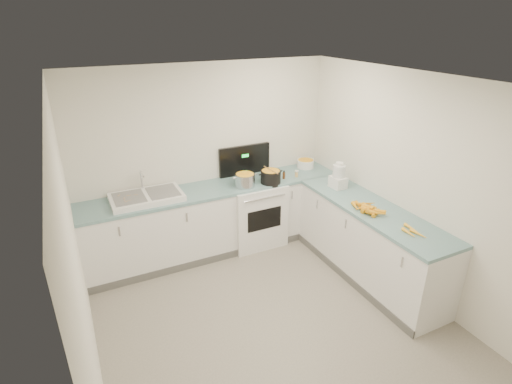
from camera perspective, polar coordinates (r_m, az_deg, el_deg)
name	(u,v)px	position (r m, az deg, el deg)	size (l,w,h in m)	color
floor	(276,325)	(4.48, 2.90, -18.39)	(3.50, 4.00, 0.00)	gray
ceiling	(282,84)	(3.36, 3.80, 15.09)	(3.50, 4.00, 0.00)	silver
wall_back	(207,158)	(5.44, -7.05, 4.80)	(3.50, 2.50, 0.00)	silver
wall_front	(464,381)	(2.57, 27.59, -22.79)	(3.50, 2.50, 0.00)	silver
wall_left	(78,268)	(3.37, -24.07, -9.90)	(4.00, 2.50, 0.00)	silver
wall_right	(416,188)	(4.79, 21.89, 0.50)	(4.00, 2.50, 0.00)	silver
counter_back	(217,219)	(5.49, -5.59, -3.82)	(3.50, 0.62, 0.94)	white
counter_right	(369,242)	(5.12, 15.83, -6.91)	(0.62, 2.20, 0.94)	white
stove	(254,211)	(5.67, -0.34, -2.73)	(0.76, 0.65, 1.36)	white
sink	(147,197)	(5.07, -15.36, -0.70)	(0.86, 0.52, 0.31)	white
steel_pot	(245,181)	(5.26, -1.59, 1.60)	(0.27, 0.27, 0.19)	silver
black_pot	(271,177)	(5.38, 2.11, 2.10)	(0.27, 0.27, 0.19)	black
wooden_spoon	(271,170)	(5.34, 2.13, 3.16)	(0.01, 0.01, 0.34)	#AD7A47
mixing_bowl	(305,164)	(5.99, 7.08, 4.04)	(0.25, 0.25, 0.12)	white
extract_bottle	(284,175)	(5.54, 4.01, 2.37)	(0.04, 0.04, 0.09)	#593319
spice_jar	(296,174)	(5.62, 5.81, 2.54)	(0.04, 0.04, 0.08)	#E5B266
food_processor	(338,177)	(5.31, 11.69, 2.12)	(0.18, 0.21, 0.35)	white
carrot_pile	(367,209)	(4.77, 15.64, -2.31)	(0.28, 0.46, 0.09)	gold
peeled_carrots	(413,231)	(4.47, 21.49, -5.27)	(0.15, 0.31, 0.04)	yellow
peelings	(128,198)	(5.01, -17.77, -0.77)	(0.23, 0.27, 0.01)	tan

